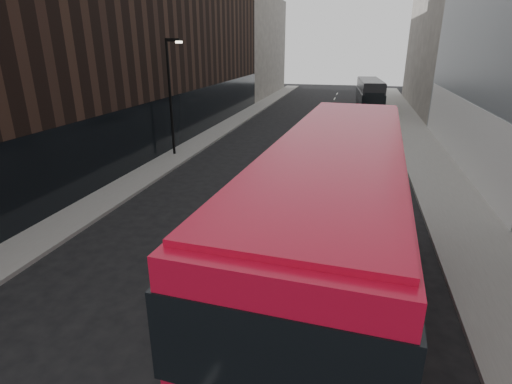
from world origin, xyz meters
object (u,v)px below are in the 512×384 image
Objects in this scene: car_c at (350,125)px; red_bus at (335,224)px; street_lamp at (171,90)px; car_b at (357,130)px; car_a at (360,157)px; grey_bus at (369,93)px.

red_bus is at bearing -88.86° from car_c.
car_b is at bearing 35.25° from street_lamp.
car_a is 0.98× the size of car_c.
street_lamp is at bearing 131.06° from red_bus.
street_lamp is 0.70× the size of grey_bus.
grey_bus is 2.23× the size of car_a.
red_bus is at bearing -52.26° from street_lamp.
car_b reaches higher than car_c.
grey_bus is (12.42, 23.71, -2.47)m from street_lamp.
car_a is at bearing -1.50° from street_lamp.
red_bus is 1.21× the size of grey_bus.
car_c is (-0.13, 24.05, -2.01)m from red_bus.
car_a is at bearing -87.33° from car_b.
car_b is (-1.10, -15.71, -1.03)m from grey_bus.
red_bus reaches higher than grey_bus.
red_bus is 2.63× the size of car_c.
street_lamp is 1.69× the size of car_b.
red_bus is (10.85, -14.03, -1.50)m from street_lamp.
car_b is at bearing 92.11° from red_bus.
car_a is at bearing -84.56° from car_c.
street_lamp is 1.56× the size of car_a.
car_c is at bearing 88.57° from car_a.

